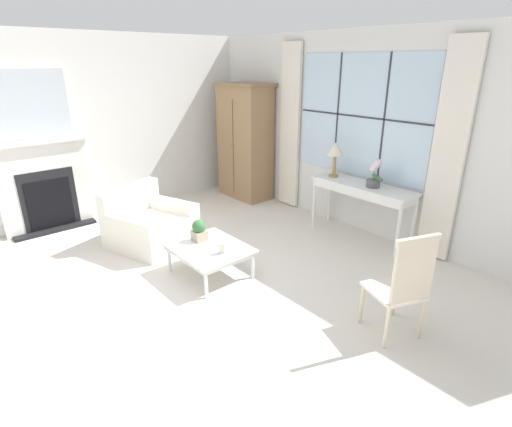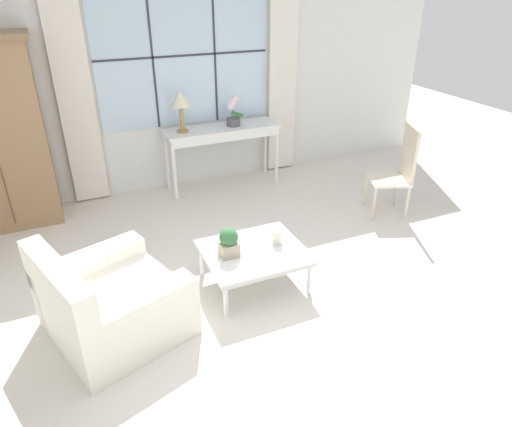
{
  "view_description": "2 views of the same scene",
  "coord_description": "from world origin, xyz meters",
  "px_view_note": "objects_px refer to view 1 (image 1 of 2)",
  "views": [
    {
      "loc": [
        3.36,
        -1.82,
        2.39
      ],
      "look_at": [
        0.27,
        0.85,
        0.82
      ],
      "focal_mm": 28.0,
      "sensor_mm": 36.0,
      "label": 1
    },
    {
      "loc": [
        -1.52,
        -2.64,
        2.52
      ],
      "look_at": [
        -0.06,
        0.69,
        0.61
      ],
      "focal_mm": 32.0,
      "sensor_mm": 36.0,
      "label": 2
    }
  ],
  "objects_px": {
    "armoire": "(245,142)",
    "armchair_upholstered": "(150,226)",
    "potted_orchid": "(374,175)",
    "pillar_candle": "(223,248)",
    "side_chair_wooden": "(404,283)",
    "table_lamp": "(335,151)",
    "potted_plant_small": "(199,230)",
    "coffee_table": "(210,250)",
    "console_table": "(363,190)",
    "fireplace": "(44,178)"
  },
  "relations": [
    {
      "from": "fireplace",
      "to": "armoire",
      "type": "xyz_separation_m",
      "value": [
        0.73,
        3.19,
        0.24
      ]
    },
    {
      "from": "fireplace",
      "to": "armchair_upholstered",
      "type": "relative_size",
      "value": 1.9
    },
    {
      "from": "coffee_table",
      "to": "table_lamp",
      "type": "bearing_deg",
      "value": 89.99
    },
    {
      "from": "potted_plant_small",
      "to": "side_chair_wooden",
      "type": "bearing_deg",
      "value": 15.1
    },
    {
      "from": "potted_orchid",
      "to": "console_table",
      "type": "bearing_deg",
      "value": 178.53
    },
    {
      "from": "side_chair_wooden",
      "to": "pillar_candle",
      "type": "bearing_deg",
      "value": -161.56
    },
    {
      "from": "console_table",
      "to": "side_chair_wooden",
      "type": "bearing_deg",
      "value": -45.36
    },
    {
      "from": "armoire",
      "to": "armchair_upholstered",
      "type": "relative_size",
      "value": 1.66
    },
    {
      "from": "fireplace",
      "to": "potted_orchid",
      "type": "height_order",
      "value": "fireplace"
    },
    {
      "from": "side_chair_wooden",
      "to": "potted_plant_small",
      "type": "xyz_separation_m",
      "value": [
        -2.3,
        -0.62,
        -0.08
      ]
    },
    {
      "from": "table_lamp",
      "to": "potted_plant_small",
      "type": "xyz_separation_m",
      "value": [
        -0.23,
        -2.19,
        -0.69
      ]
    },
    {
      "from": "pillar_candle",
      "to": "console_table",
      "type": "bearing_deg",
      "value": 82.78
    },
    {
      "from": "armoire",
      "to": "pillar_candle",
      "type": "xyz_separation_m",
      "value": [
        2.25,
        -2.16,
        -0.6
      ]
    },
    {
      "from": "potted_orchid",
      "to": "armchair_upholstered",
      "type": "xyz_separation_m",
      "value": [
        -1.94,
        -2.34,
        -0.71
      ]
    },
    {
      "from": "coffee_table",
      "to": "side_chair_wooden",
      "type": "bearing_deg",
      "value": 16.96
    },
    {
      "from": "fireplace",
      "to": "table_lamp",
      "type": "distance_m",
      "value": 4.25
    },
    {
      "from": "fireplace",
      "to": "coffee_table",
      "type": "bearing_deg",
      "value": 20.23
    },
    {
      "from": "table_lamp",
      "to": "console_table",
      "type": "bearing_deg",
      "value": 0.78
    },
    {
      "from": "potted_orchid",
      "to": "potted_plant_small",
      "type": "relative_size",
      "value": 1.48
    },
    {
      "from": "pillar_candle",
      "to": "coffee_table",
      "type": "bearing_deg",
      "value": -175.26
    },
    {
      "from": "potted_orchid",
      "to": "pillar_candle",
      "type": "distance_m",
      "value": 2.29
    },
    {
      "from": "table_lamp",
      "to": "coffee_table",
      "type": "distance_m",
      "value": 2.37
    },
    {
      "from": "table_lamp",
      "to": "side_chair_wooden",
      "type": "distance_m",
      "value": 2.67
    },
    {
      "from": "fireplace",
      "to": "side_chair_wooden",
      "type": "bearing_deg",
      "value": 18.84
    },
    {
      "from": "side_chair_wooden",
      "to": "coffee_table",
      "type": "relative_size",
      "value": 1.19
    },
    {
      "from": "table_lamp",
      "to": "fireplace",
      "type": "bearing_deg",
      "value": -130.5
    },
    {
      "from": "table_lamp",
      "to": "coffee_table",
      "type": "bearing_deg",
      "value": -90.01
    },
    {
      "from": "armoire",
      "to": "potted_orchid",
      "type": "relative_size",
      "value": 5.22
    },
    {
      "from": "armchair_upholstered",
      "to": "potted_plant_small",
      "type": "xyz_separation_m",
      "value": [
        1.04,
        0.14,
        0.24
      ]
    },
    {
      "from": "armoire",
      "to": "side_chair_wooden",
      "type": "height_order",
      "value": "armoire"
    },
    {
      "from": "console_table",
      "to": "pillar_candle",
      "type": "relative_size",
      "value": 10.18
    },
    {
      "from": "armoire",
      "to": "fireplace",
      "type": "bearing_deg",
      "value": -102.88
    },
    {
      "from": "armoire",
      "to": "console_table",
      "type": "bearing_deg",
      "value": 0.64
    },
    {
      "from": "potted_orchid",
      "to": "armchair_upholstered",
      "type": "bearing_deg",
      "value": -129.61
    },
    {
      "from": "side_chair_wooden",
      "to": "potted_orchid",
      "type": "bearing_deg",
      "value": 131.64
    },
    {
      "from": "side_chair_wooden",
      "to": "table_lamp",
      "type": "bearing_deg",
      "value": 142.81
    },
    {
      "from": "side_chair_wooden",
      "to": "armchair_upholstered",
      "type": "bearing_deg",
      "value": -167.09
    },
    {
      "from": "armchair_upholstered",
      "to": "pillar_candle",
      "type": "xyz_separation_m",
      "value": [
        1.5,
        0.15,
        0.17
      ]
    },
    {
      "from": "potted_orchid",
      "to": "pillar_candle",
      "type": "height_order",
      "value": "potted_orchid"
    },
    {
      "from": "coffee_table",
      "to": "armoire",
      "type": "bearing_deg",
      "value": 132.71
    },
    {
      "from": "table_lamp",
      "to": "pillar_candle",
      "type": "relative_size",
      "value": 3.46
    },
    {
      "from": "fireplace",
      "to": "armchair_upholstered",
      "type": "bearing_deg",
      "value": 30.67
    },
    {
      "from": "armoire",
      "to": "potted_plant_small",
      "type": "height_order",
      "value": "armoire"
    },
    {
      "from": "armchair_upholstered",
      "to": "potted_plant_small",
      "type": "distance_m",
      "value": 1.07
    },
    {
      "from": "console_table",
      "to": "armchair_upholstered",
      "type": "relative_size",
      "value": 1.21
    },
    {
      "from": "potted_orchid",
      "to": "pillar_candle",
      "type": "xyz_separation_m",
      "value": [
        -0.44,
        -2.19,
        -0.54
      ]
    },
    {
      "from": "armchair_upholstered",
      "to": "pillar_candle",
      "type": "height_order",
      "value": "armchair_upholstered"
    },
    {
      "from": "table_lamp",
      "to": "side_chair_wooden",
      "type": "height_order",
      "value": "table_lamp"
    },
    {
      "from": "armoire",
      "to": "coffee_table",
      "type": "bearing_deg",
      "value": -47.29
    },
    {
      "from": "console_table",
      "to": "table_lamp",
      "type": "relative_size",
      "value": 2.95
    }
  ]
}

